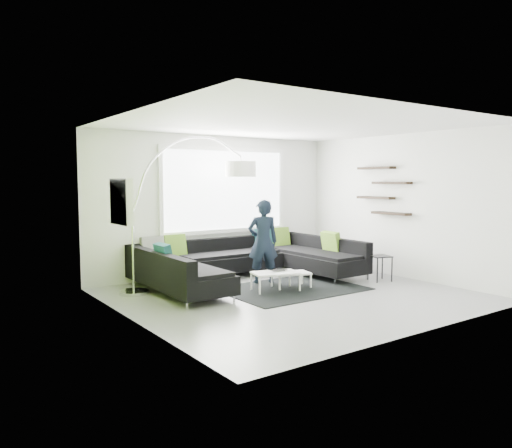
{
  "coord_description": "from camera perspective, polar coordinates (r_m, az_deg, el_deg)",
  "views": [
    {
      "loc": [
        -5.22,
        -6.28,
        1.9
      ],
      "look_at": [
        -0.13,
        0.9,
        1.13
      ],
      "focal_mm": 35.0,
      "sensor_mm": 36.0,
      "label": 1
    }
  ],
  "objects": [
    {
      "name": "sectional_sofa",
      "position": [
        9.34,
        -0.6,
        -4.39
      ],
      "size": [
        3.96,
        2.46,
        0.85
      ],
      "rotation": [
        0.0,
        0.0,
        0.0
      ],
      "color": "black",
      "rests_on": "ground"
    },
    {
      "name": "coffee_table",
      "position": [
        8.77,
        3.17,
        -6.41
      ],
      "size": [
        1.12,
        0.81,
        0.33
      ],
      "primitive_type": "cube",
      "rotation": [
        0.0,
        0.0,
        -0.25
      ],
      "color": "white",
      "rests_on": "ground"
    },
    {
      "name": "rug",
      "position": [
        8.84,
        4.04,
        -7.38
      ],
      "size": [
        2.41,
        1.76,
        0.01
      ],
      "primitive_type": "cube",
      "rotation": [
        0.0,
        0.0,
        -0.01
      ],
      "color": "black",
      "rests_on": "ground"
    },
    {
      "name": "person",
      "position": [
        9.18,
        0.8,
        -2.03
      ],
      "size": [
        0.83,
        0.78,
        1.55
      ],
      "primitive_type": "imported",
      "rotation": [
        0.0,
        0.0,
        2.74
      ],
      "color": "black",
      "rests_on": "ground"
    },
    {
      "name": "laptop",
      "position": [
        8.67,
        2.8,
        -5.36
      ],
      "size": [
        0.35,
        0.26,
        0.02
      ],
      "primitive_type": "imported",
      "rotation": [
        0.0,
        0.0,
        -0.09
      ],
      "color": "black",
      "rests_on": "coffee_table"
    },
    {
      "name": "room_shell",
      "position": [
        8.35,
        3.72,
        4.38
      ],
      "size": [
        5.54,
        5.04,
        2.82
      ],
      "color": "silver",
      "rests_on": "ground"
    },
    {
      "name": "side_table",
      "position": [
        9.76,
        13.98,
        -4.93
      ],
      "size": [
        0.43,
        0.43,
        0.48
      ],
      "primitive_type": "cube",
      "rotation": [
        0.0,
        0.0,
        -0.28
      ],
      "color": "black",
      "rests_on": "ground"
    },
    {
      "name": "ground",
      "position": [
        8.38,
        4.34,
        -8.11
      ],
      "size": [
        5.5,
        5.5,
        0.0
      ],
      "primitive_type": "plane",
      "color": "gray",
      "rests_on": "ground"
    },
    {
      "name": "arc_lamp",
      "position": [
        8.5,
        -13.95,
        1.14
      ],
      "size": [
        2.51,
        0.73,
        2.7
      ],
      "primitive_type": null,
      "rotation": [
        0.0,
        0.0,
        -0.03
      ],
      "color": "silver",
      "rests_on": "ground"
    }
  ]
}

